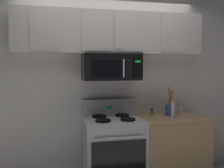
{
  "coord_description": "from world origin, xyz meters",
  "views": [
    {
      "loc": [
        -0.74,
        -2.78,
        1.59
      ],
      "look_at": [
        0.0,
        0.49,
        1.35
      ],
      "focal_mm": 40.9,
      "sensor_mm": 36.0,
      "label": 1
    }
  ],
  "objects_px": {
    "over_range_microwave": "(111,67)",
    "utensil_crock_blue": "(170,108)",
    "stove_range": "(113,151)",
    "salt_shaker": "(182,111)",
    "spice_jar": "(152,112)",
    "pepper_mill": "(173,111)"
  },
  "relations": [
    {
      "from": "over_range_microwave",
      "to": "utensil_crock_blue",
      "type": "distance_m",
      "value": 1.0
    },
    {
      "from": "salt_shaker",
      "to": "spice_jar",
      "type": "relative_size",
      "value": 1.12
    },
    {
      "from": "utensil_crock_blue",
      "to": "spice_jar",
      "type": "distance_m",
      "value": 0.26
    },
    {
      "from": "stove_range",
      "to": "salt_shaker",
      "type": "xyz_separation_m",
      "value": [
        1.01,
        0.07,
        0.49
      ]
    },
    {
      "from": "spice_jar",
      "to": "pepper_mill",
      "type": "bearing_deg",
      "value": -61.27
    },
    {
      "from": "salt_shaker",
      "to": "spice_jar",
      "type": "xyz_separation_m",
      "value": [
        -0.43,
        0.04,
        -0.01
      ]
    },
    {
      "from": "over_range_microwave",
      "to": "pepper_mill",
      "type": "height_order",
      "value": "over_range_microwave"
    },
    {
      "from": "over_range_microwave",
      "to": "utensil_crock_blue",
      "type": "xyz_separation_m",
      "value": [
        0.82,
        -0.07,
        -0.57
      ]
    },
    {
      "from": "utensil_crock_blue",
      "to": "pepper_mill",
      "type": "xyz_separation_m",
      "value": [
        -0.07,
        -0.24,
        0.0
      ]
    },
    {
      "from": "spice_jar",
      "to": "over_range_microwave",
      "type": "bearing_deg",
      "value": 179.47
    },
    {
      "from": "over_range_microwave",
      "to": "salt_shaker",
      "type": "distance_m",
      "value": 1.19
    },
    {
      "from": "stove_range",
      "to": "pepper_mill",
      "type": "xyz_separation_m",
      "value": [
        0.75,
        -0.2,
        0.54
      ]
    },
    {
      "from": "utensil_crock_blue",
      "to": "stove_range",
      "type": "bearing_deg",
      "value": -177.08
    },
    {
      "from": "stove_range",
      "to": "utensil_crock_blue",
      "type": "height_order",
      "value": "utensil_crock_blue"
    },
    {
      "from": "over_range_microwave",
      "to": "pepper_mill",
      "type": "distance_m",
      "value": 0.99
    },
    {
      "from": "stove_range",
      "to": "salt_shaker",
      "type": "distance_m",
      "value": 1.13
    },
    {
      "from": "stove_range",
      "to": "spice_jar",
      "type": "relative_size",
      "value": 11.35
    },
    {
      "from": "utensil_crock_blue",
      "to": "spice_jar",
      "type": "relative_size",
      "value": 3.99
    },
    {
      "from": "salt_shaker",
      "to": "pepper_mill",
      "type": "bearing_deg",
      "value": -135.07
    },
    {
      "from": "over_range_microwave",
      "to": "utensil_crock_blue",
      "type": "relative_size",
      "value": 1.93
    },
    {
      "from": "over_range_microwave",
      "to": "spice_jar",
      "type": "height_order",
      "value": "over_range_microwave"
    },
    {
      "from": "stove_range",
      "to": "salt_shaker",
      "type": "height_order",
      "value": "stove_range"
    }
  ]
}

